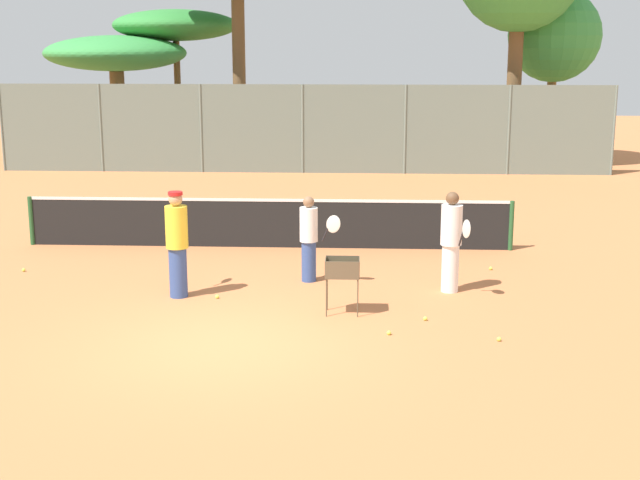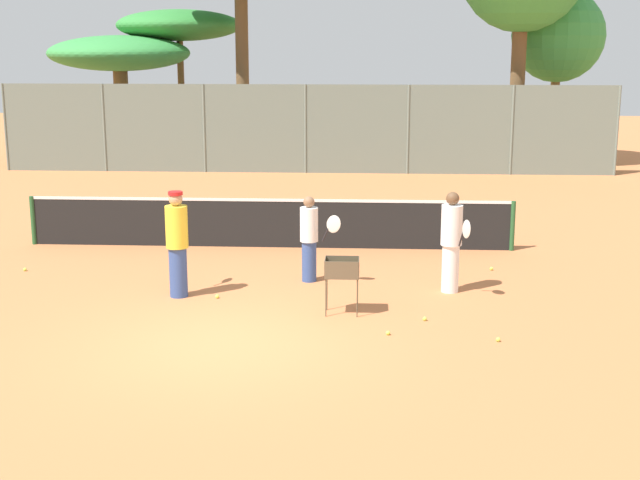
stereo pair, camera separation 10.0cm
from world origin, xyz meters
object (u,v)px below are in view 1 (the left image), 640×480
object	(u,v)px
player_white_outfit	(177,243)
player_yellow_shirt	(309,238)
player_red_cap	(451,241)
parked_car	(204,143)
ball_cart	(343,272)
tennis_net	(268,222)

from	to	relation	value
player_white_outfit	player_yellow_shirt	size ratio (longest dim) A/B	1.17
player_red_cap	parked_car	xyz separation A→B (m)	(-7.40, 16.70, -0.27)
player_yellow_shirt	ball_cart	distance (m)	2.07
ball_cart	parked_car	world-z (taller)	parked_car
player_red_cap	parked_car	size ratio (longest dim) A/B	0.43
player_white_outfit	player_yellow_shirt	bearing A→B (deg)	-63.94
tennis_net	parked_car	distance (m)	13.96
tennis_net	ball_cart	distance (m)	4.96
parked_car	ball_cart	bearing A→B (deg)	-73.07
tennis_net	ball_cart	bearing A→B (deg)	-69.59
player_white_outfit	player_red_cap	bearing A→B (deg)	-84.07
ball_cart	parked_car	distance (m)	18.91
tennis_net	parked_car	size ratio (longest dim) A/B	2.50
player_white_outfit	parked_car	bearing A→B (deg)	7.88
ball_cart	parked_car	bearing A→B (deg)	106.93
tennis_net	ball_cart	xyz separation A→B (m)	(1.73, -4.65, 0.14)
player_red_cap	parked_car	world-z (taller)	player_red_cap
player_red_cap	ball_cart	distance (m)	2.36
player_white_outfit	player_yellow_shirt	xyz separation A→B (m)	(2.23, 1.13, -0.14)
tennis_net	parked_car	world-z (taller)	parked_car
player_white_outfit	parked_car	size ratio (longest dim) A/B	0.45
player_white_outfit	ball_cart	size ratio (longest dim) A/B	2.01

